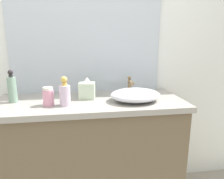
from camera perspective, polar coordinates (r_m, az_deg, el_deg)
The scene contains 9 objects.
bathroom_wall_rear at distance 1.71m, azimuth -11.00°, elevation 12.46°, with size 6.00×0.06×2.60m, color silver.
vanity_counter at distance 1.65m, azimuth -5.99°, elevation -18.35°, with size 1.37×0.53×0.91m.
wall_mirror_panel at distance 1.67m, azimuth -7.25°, elevation 16.32°, with size 1.21×0.01×1.00m, color #B2BCC6.
sink_basin at distance 1.44m, azimuth 6.63°, elevation -1.54°, with size 0.36×0.29×0.09m, color silver.
faucet at distance 1.58m, azimuth 5.16°, elevation 1.33°, with size 0.03×0.12×0.15m.
soap_dispenser at distance 1.35m, azimuth -13.29°, elevation -1.16°, with size 0.07×0.07×0.20m.
lotion_bottle at distance 1.39m, azimuth -17.71°, elevation -1.96°, with size 0.07×0.07×0.12m.
perfume_bottle at distance 1.55m, azimuth -26.56°, elevation 0.25°, with size 0.06×0.06×0.23m.
tissue_box at distance 1.51m, azimuth -7.08°, elevation 0.06°, with size 0.13×0.13×0.16m.
Camera 1 is at (0.07, -0.98, 1.32)m, focal length 32.08 mm.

